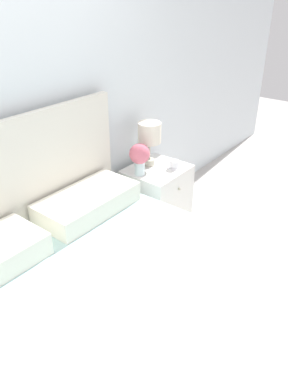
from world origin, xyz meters
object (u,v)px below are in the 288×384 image
object	(u,v)px
flower_vase	(140,156)
table_lamp	(149,135)
bed	(131,322)
nightstand	(157,197)
teacup	(174,165)

from	to	relation	value
flower_vase	table_lamp	bearing A→B (deg)	15.34
table_lamp	flower_vase	distance (m)	0.23
bed	nightstand	size ratio (longest dim) A/B	3.79
flower_vase	teacup	distance (m)	0.34
nightstand	table_lamp	world-z (taller)	table_lamp
bed	nightstand	xyz separation A→B (m)	(1.22, 0.73, -0.02)
nightstand	teacup	distance (m)	0.34
bed	teacup	bearing A→B (deg)	25.40
bed	flower_vase	distance (m)	1.36
nightstand	teacup	size ratio (longest dim) A/B	4.59
bed	table_lamp	world-z (taller)	bed
table_lamp	teacup	distance (m)	0.33
nightstand	flower_vase	xyz separation A→B (m)	(-0.18, 0.04, 0.44)
bed	teacup	size ratio (longest dim) A/B	17.41
flower_vase	teacup	size ratio (longest dim) A/B	2.20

